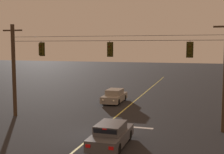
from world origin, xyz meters
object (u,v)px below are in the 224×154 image
car_waiting_near_lane (111,135)px  traffic_light_centre (190,50)px  traffic_light_leftmost (41,49)px  car_oncoming_lead (114,96)px  traffic_light_left_inner (110,49)px

car_waiting_near_lane → traffic_light_centre: bearing=49.0°
traffic_light_leftmost → car_oncoming_lead: bearing=65.6°
car_oncoming_lead → car_waiting_near_lane: bearing=-74.5°
traffic_light_centre → car_oncoming_lead: size_ratio=0.28×
traffic_light_left_inner → traffic_light_centre: (5.87, 0.00, 0.00)m
car_waiting_near_lane → car_oncoming_lead: 13.72m
car_waiting_near_lane → car_oncoming_lead: (-3.66, 13.22, -0.00)m
traffic_light_leftmost → car_waiting_near_lane: traffic_light_leftmost is taller
traffic_light_leftmost → car_oncoming_lead: 10.44m
traffic_light_leftmost → car_waiting_near_lane: 10.24m
traffic_light_leftmost → traffic_light_centre: 11.70m
traffic_light_centre → traffic_light_left_inner: bearing=180.0°
traffic_light_left_inner → car_oncoming_lead: size_ratio=0.28×
traffic_light_leftmost → traffic_light_left_inner: (5.82, 0.00, 0.00)m
traffic_light_leftmost → car_oncoming_lead: size_ratio=0.28×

